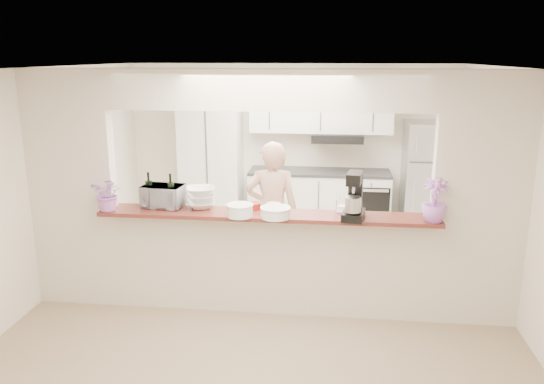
% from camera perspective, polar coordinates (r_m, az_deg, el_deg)
% --- Properties ---
extents(floor, '(6.00, 6.00, 0.00)m').
position_cam_1_polar(floor, '(5.76, -0.45, -12.57)').
color(floor, gray).
rests_on(floor, ground).
extents(tile_overlay, '(5.00, 2.90, 0.01)m').
position_cam_1_polar(tile_overlay, '(7.16, 1.08, -6.91)').
color(tile_overlay, silver).
rests_on(tile_overlay, floor).
extents(partition, '(5.00, 0.15, 2.50)m').
position_cam_1_polar(partition, '(5.25, -0.48, 1.98)').
color(partition, beige).
rests_on(partition, floor).
extents(bar_counter, '(3.40, 0.38, 1.09)m').
position_cam_1_polar(bar_counter, '(5.51, -0.47, -7.26)').
color(bar_counter, beige).
rests_on(bar_counter, floor).
extents(kitchen_cabinets, '(3.15, 0.62, 2.25)m').
position_cam_1_polar(kitchen_cabinets, '(8.02, 0.59, 2.69)').
color(kitchen_cabinets, silver).
rests_on(kitchen_cabinets, floor).
extents(refrigerator, '(0.75, 0.70, 1.70)m').
position_cam_1_polar(refrigerator, '(8.06, 16.55, 1.23)').
color(refrigerator, silver).
rests_on(refrigerator, floor).
extents(flower_left, '(0.39, 0.36, 0.36)m').
position_cam_1_polar(flower_left, '(5.58, -17.20, -0.17)').
color(flower_left, '#D16EC9').
rests_on(flower_left, bar_counter).
extents(wine_bottle_a, '(0.07, 0.07, 0.36)m').
position_cam_1_polar(wine_bottle_a, '(5.66, -13.07, -0.08)').
color(wine_bottle_a, black).
rests_on(wine_bottle_a, bar_counter).
extents(wine_bottle_b, '(0.07, 0.07, 0.36)m').
position_cam_1_polar(wine_bottle_b, '(5.53, -10.80, -0.30)').
color(wine_bottle_b, black).
rests_on(wine_bottle_b, bar_counter).
extents(toaster_oven, '(0.44, 0.31, 0.23)m').
position_cam_1_polar(toaster_oven, '(5.60, -11.64, -0.44)').
color(toaster_oven, '#ADACB1').
rests_on(toaster_oven, bar_counter).
extents(serving_bowls, '(0.37, 0.37, 0.22)m').
position_cam_1_polar(serving_bowls, '(5.49, -7.68, -0.64)').
color(serving_bowls, white).
rests_on(serving_bowls, bar_counter).
extents(plate_stack_a, '(0.26, 0.26, 0.12)m').
position_cam_1_polar(plate_stack_a, '(5.19, -3.47, -1.98)').
color(plate_stack_a, white).
rests_on(plate_stack_a, bar_counter).
extents(plate_stack_b, '(0.30, 0.30, 0.10)m').
position_cam_1_polar(plate_stack_b, '(5.14, 0.37, -2.21)').
color(plate_stack_b, white).
rests_on(plate_stack_b, bar_counter).
extents(red_bowl, '(0.14, 0.14, 0.07)m').
position_cam_1_polar(red_bowl, '(5.44, -1.94, -1.50)').
color(red_bowl, maroon).
rests_on(red_bowl, bar_counter).
extents(tan_bowl, '(0.14, 0.14, 0.07)m').
position_cam_1_polar(tan_bowl, '(5.41, 0.16, -1.56)').
color(tan_bowl, '#CABB8E').
rests_on(tan_bowl, bar_counter).
extents(utensil_caddy, '(0.25, 0.19, 0.21)m').
position_cam_1_polar(utensil_caddy, '(5.34, 8.15, -1.34)').
color(utensil_caddy, silver).
rests_on(utensil_caddy, bar_counter).
extents(stand_mixer, '(0.24, 0.34, 0.46)m').
position_cam_1_polar(stand_mixer, '(5.13, 8.83, -0.63)').
color(stand_mixer, black).
rests_on(stand_mixer, bar_counter).
extents(flower_right, '(0.26, 0.26, 0.42)m').
position_cam_1_polar(flower_right, '(5.20, 17.09, -0.88)').
color(flower_right, '#A263B8').
rests_on(flower_right, bar_counter).
extents(person, '(0.64, 0.45, 1.67)m').
position_cam_1_polar(person, '(6.19, 0.02, -2.25)').
color(person, tan).
rests_on(person, floor).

